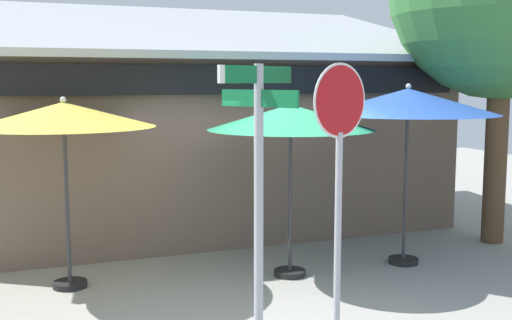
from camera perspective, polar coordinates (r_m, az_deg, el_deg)
ground_plane at (r=8.07m, az=2.77°, el=-12.74°), size 28.00×28.00×0.10m
cafe_building at (r=12.21m, az=-5.48°, el=2.11°), size 9.02×5.32×4.32m
street_sign_post at (r=5.96m, az=0.21°, el=-1.72°), size 0.89×0.84×2.85m
stop_sign at (r=6.30m, az=7.50°, el=0.61°), size 0.70×0.26×2.87m
patio_umbrella_mustard_left at (r=8.41m, az=-16.93°, el=3.78°), size 2.33×2.33×2.50m
patio_umbrella_forest_green_center at (r=8.57m, az=3.15°, el=3.74°), size 2.27×2.27×2.45m
patio_umbrella_royal_blue_right at (r=9.40m, az=13.53°, el=5.05°), size 2.59×2.59×2.66m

